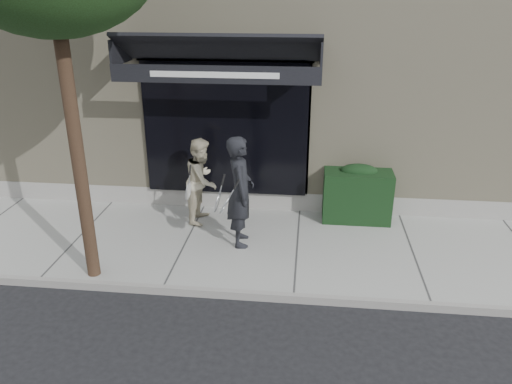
# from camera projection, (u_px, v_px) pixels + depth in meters

# --- Properties ---
(ground) EXTENTS (80.00, 80.00, 0.00)m
(ground) POSITION_uv_depth(u_px,v_px,m) (297.00, 251.00, 8.90)
(ground) COLOR black
(ground) RESTS_ON ground
(sidewalk) EXTENTS (20.00, 3.00, 0.12)m
(sidewalk) POSITION_uv_depth(u_px,v_px,m) (297.00, 248.00, 8.87)
(sidewalk) COLOR #A2A39D
(sidewalk) RESTS_ON ground
(curb) EXTENTS (20.00, 0.10, 0.14)m
(curb) POSITION_uv_depth(u_px,v_px,m) (294.00, 298.00, 7.45)
(curb) COLOR gray
(curb) RESTS_ON ground
(building_facade) EXTENTS (14.30, 8.04, 5.64)m
(building_facade) POSITION_uv_depth(u_px,v_px,m) (307.00, 58.00, 12.41)
(building_facade) COLOR tan
(building_facade) RESTS_ON ground
(hedge) EXTENTS (1.30, 0.70, 1.14)m
(hedge) POSITION_uv_depth(u_px,v_px,m) (357.00, 193.00, 9.68)
(hedge) COLOR black
(hedge) RESTS_ON sidewalk
(pedestrian_front) EXTENTS (0.73, 0.91, 1.97)m
(pedestrian_front) POSITION_uv_depth(u_px,v_px,m) (240.00, 192.00, 8.59)
(pedestrian_front) COLOR black
(pedestrian_front) RESTS_ON sidewalk
(pedestrian_back) EXTENTS (0.69, 0.95, 1.65)m
(pedestrian_back) POSITION_uv_depth(u_px,v_px,m) (202.00, 180.00, 9.54)
(pedestrian_back) COLOR beige
(pedestrian_back) RESTS_ON sidewalk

